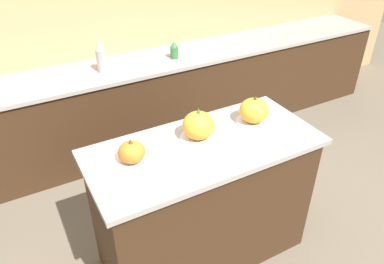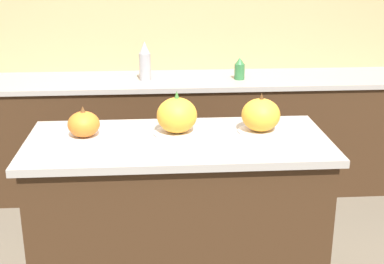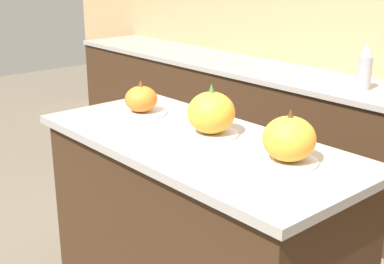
{
  "view_description": "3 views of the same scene",
  "coord_description": "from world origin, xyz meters",
  "px_view_note": "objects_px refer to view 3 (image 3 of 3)",
  "views": [
    {
      "loc": [
        -0.95,
        -1.57,
        2.23
      ],
      "look_at": [
        -0.08,
        0.02,
        1.05
      ],
      "focal_mm": 35.0,
      "sensor_mm": 36.0,
      "label": 1
    },
    {
      "loc": [
        -0.1,
        -2.37,
        1.8
      ],
      "look_at": [
        0.07,
        0.04,
        0.97
      ],
      "focal_mm": 50.0,
      "sensor_mm": 36.0,
      "label": 2
    },
    {
      "loc": [
        1.51,
        -1.34,
        1.64
      ],
      "look_at": [
        -0.03,
        0.0,
        0.97
      ],
      "focal_mm": 50.0,
      "sensor_mm": 36.0,
      "label": 3
    }
  ],
  "objects_px": {
    "pumpkin_cake_left": "(141,101)",
    "pumpkin_cake_right": "(289,140)",
    "pumpkin_cake_center": "(211,114)",
    "bottle_tall": "(365,67)"
  },
  "relations": [
    {
      "from": "pumpkin_cake_left",
      "to": "pumpkin_cake_right",
      "type": "relative_size",
      "value": 1.1
    },
    {
      "from": "pumpkin_cake_right",
      "to": "pumpkin_cake_center",
      "type": "bearing_deg",
      "value": 179.09
    },
    {
      "from": "pumpkin_cake_right",
      "to": "bottle_tall",
      "type": "bearing_deg",
      "value": 112.14
    },
    {
      "from": "pumpkin_cake_center",
      "to": "pumpkin_cake_right",
      "type": "relative_size",
      "value": 1.05
    },
    {
      "from": "pumpkin_cake_left",
      "to": "pumpkin_cake_center",
      "type": "height_order",
      "value": "pumpkin_cake_center"
    },
    {
      "from": "bottle_tall",
      "to": "pumpkin_cake_left",
      "type": "bearing_deg",
      "value": -100.68
    },
    {
      "from": "pumpkin_cake_center",
      "to": "bottle_tall",
      "type": "height_order",
      "value": "bottle_tall"
    },
    {
      "from": "pumpkin_cake_left",
      "to": "pumpkin_cake_center",
      "type": "xyz_separation_m",
      "value": [
        0.44,
        0.03,
        0.03
      ]
    },
    {
      "from": "pumpkin_cake_center",
      "to": "pumpkin_cake_right",
      "type": "distance_m",
      "value": 0.41
    },
    {
      "from": "pumpkin_cake_right",
      "to": "bottle_tall",
      "type": "distance_m",
      "value": 1.53
    }
  ]
}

